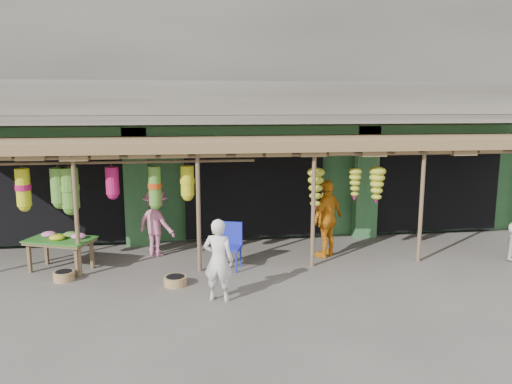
{
  "coord_description": "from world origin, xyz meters",
  "views": [
    {
      "loc": [
        -1.67,
        -10.61,
        3.6
      ],
      "look_at": [
        -0.11,
        1.0,
        1.49
      ],
      "focal_mm": 35.0,
      "sensor_mm": 36.0,
      "label": 1
    }
  ],
  "objects": [
    {
      "name": "basket_right",
      "position": [
        -4.27,
        -0.42,
        0.09
      ],
      "size": [
        0.49,
        0.49,
        0.19
      ],
      "primitive_type": "cylinder",
      "rotation": [
        0.0,
        0.0,
        -0.19
      ],
      "color": "#9E6F49",
      "rests_on": "ground"
    },
    {
      "name": "person_shopper",
      "position": [
        -2.48,
        1.07,
        0.8
      ],
      "size": [
        1.18,
        1.11,
        1.6
      ],
      "primitive_type": "imported",
      "rotation": [
        0.0,
        0.0,
        2.46
      ],
      "color": "pink",
      "rests_on": "ground"
    },
    {
      "name": "basket_mid",
      "position": [
        -2.0,
        -1.0,
        0.09
      ],
      "size": [
        0.56,
        0.56,
        0.18
      ],
      "primitive_type": "cylinder",
      "rotation": [
        0.0,
        0.0,
        -0.24
      ],
      "color": "olive",
      "rests_on": "ground"
    },
    {
      "name": "person_front",
      "position": [
        -1.18,
        -1.88,
        0.77
      ],
      "size": [
        0.66,
        0.54,
        1.54
      ],
      "primitive_type": "imported",
      "rotation": [
        0.0,
        0.0,
        2.79
      ],
      "color": "silver",
      "rests_on": "ground"
    },
    {
      "name": "awning",
      "position": [
        -0.16,
        0.8,
        2.57
      ],
      "size": [
        14.0,
        2.7,
        2.79
      ],
      "color": "brown",
      "rests_on": "ground"
    },
    {
      "name": "person_vendor",
      "position": [
        1.51,
        0.46,
        0.92
      ],
      "size": [
        1.11,
        1.03,
        1.83
      ],
      "primitive_type": "imported",
      "rotation": [
        0.0,
        0.0,
        3.84
      ],
      "color": "orange",
      "rests_on": "ground"
    },
    {
      "name": "ground",
      "position": [
        0.0,
        0.0,
        0.0
      ],
      "size": [
        80.0,
        80.0,
        0.0
      ],
      "primitive_type": "plane",
      "color": "#514C47",
      "rests_on": "ground"
    },
    {
      "name": "blue_chair",
      "position": [
        -0.82,
        -0.07,
        0.57
      ],
      "size": [
        0.61,
        0.62,
        1.01
      ],
      "rotation": [
        0.0,
        0.0,
        -0.33
      ],
      "color": "#1B25B5",
      "rests_on": "ground"
    },
    {
      "name": "flower_table",
      "position": [
        -4.45,
        0.26,
        0.67
      ],
      "size": [
        1.58,
        1.26,
        0.83
      ],
      "rotation": [
        0.0,
        0.0,
        -0.37
      ],
      "color": "brown",
      "rests_on": "ground"
    },
    {
      "name": "building",
      "position": [
        -0.0,
        4.87,
        3.37
      ],
      "size": [
        16.4,
        6.8,
        7.0
      ],
      "color": "gray",
      "rests_on": "ground"
    }
  ]
}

